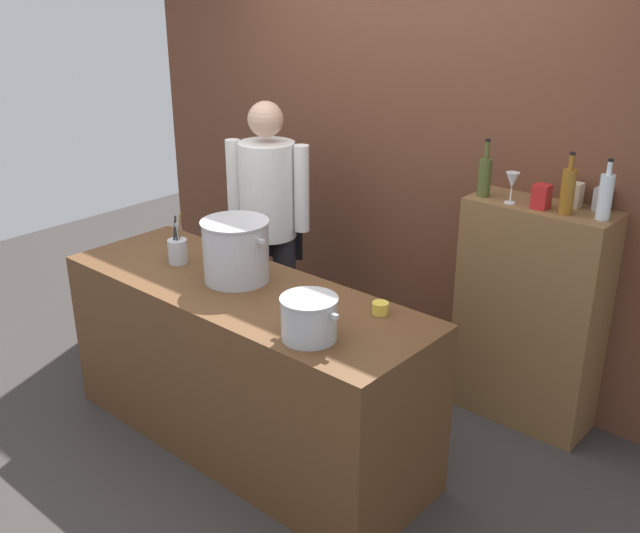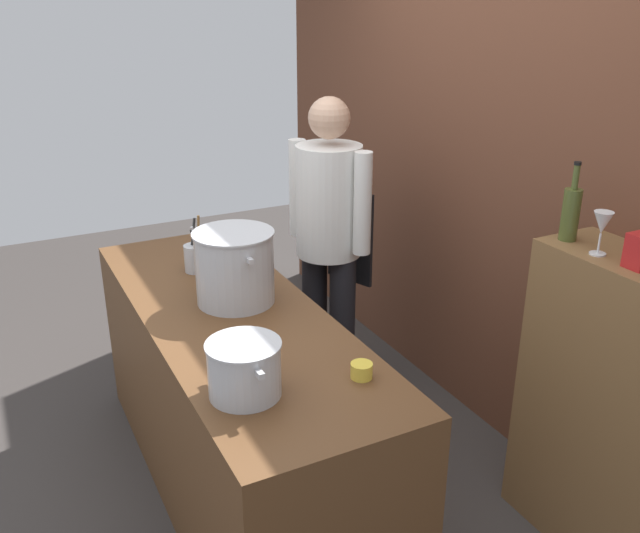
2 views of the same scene
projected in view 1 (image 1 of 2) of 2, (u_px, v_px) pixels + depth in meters
The scene contains 16 objects.
ground_plane at pixel (248, 439), 3.96m from camera, with size 8.00×8.00×0.00m, color #383330.
brick_back_panel at pixel (409, 124), 4.36m from camera, with size 4.40×0.10×3.00m, color brown.
prep_counter at pixel (245, 367), 3.79m from camera, with size 2.06×0.70×0.90m, color brown.
bar_cabinet at pixel (529, 315), 3.95m from camera, with size 0.76×0.32×1.25m, color brown.
chef at pixel (269, 216), 4.45m from camera, with size 0.50×0.40×1.66m.
stockpot_large at pixel (236, 251), 3.65m from camera, with size 0.40×0.34×0.31m.
stockpot_small at pixel (309, 318), 3.09m from camera, with size 0.31×0.25×0.19m.
utensil_crock at pixel (178, 250), 3.90m from camera, with size 0.10×0.10×0.28m.
butter_jar at pixel (380, 308), 3.34m from camera, with size 0.08×0.08×0.05m, color yellow.
wine_bottle_olive at pixel (485, 176), 3.83m from camera, with size 0.07×0.07×0.30m.
wine_bottle_clear at pixel (605, 196), 3.47m from camera, with size 0.07×0.07×0.30m.
wine_bottle_amber at pixel (568, 191), 3.55m from camera, with size 0.07×0.07×0.31m.
wine_glass_short at pixel (512, 182), 3.71m from camera, with size 0.07×0.07×0.16m.
spice_tin_silver at pixel (602, 199), 3.61m from camera, with size 0.07×0.07×0.12m, color #B2B2B7.
spice_tin_red at pixel (541, 197), 3.65m from camera, with size 0.08×0.08×0.12m, color red.
spice_tin_cream at pixel (574, 195), 3.68m from camera, with size 0.07×0.07×0.12m, color beige.
Camera 1 is at (2.47, -2.23, 2.37)m, focal length 41.04 mm.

